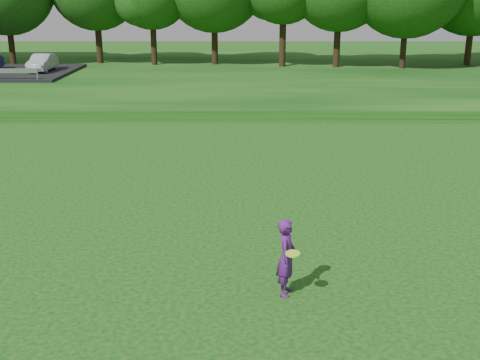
{
  "coord_description": "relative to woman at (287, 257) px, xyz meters",
  "views": [
    {
      "loc": [
        0.25,
        -10.13,
        6.21
      ],
      "look_at": [
        0.18,
        5.48,
        1.3
      ],
      "focal_mm": 45.0,
      "sensor_mm": 36.0,
      "label": 1
    }
  ],
  "objects": [
    {
      "name": "woman",
      "position": [
        0.0,
        0.0,
        0.0
      ],
      "size": [
        0.53,
        0.93,
        1.7
      ],
      "color": "#571A76",
      "rests_on": "ground"
    },
    {
      "name": "walking_path",
      "position": [
        -1.18,
        18.52,
        -0.83
      ],
      "size": [
        130.0,
        1.6,
        0.04
      ],
      "primitive_type": "cube",
      "color": "gray",
      "rests_on": "ground"
    },
    {
      "name": "berm",
      "position": [
        -1.18,
        32.52,
        -0.55
      ],
      "size": [
        130.0,
        30.0,
        0.6
      ],
      "primitive_type": "cube",
      "color": "#0B3E0E",
      "rests_on": "ground"
    },
    {
      "name": "ground",
      "position": [
        -1.18,
        -1.48,
        -0.85
      ],
      "size": [
        140.0,
        140.0,
        0.0
      ],
      "primitive_type": "plane",
      "color": "#0B3E0E",
      "rests_on": "ground"
    }
  ]
}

